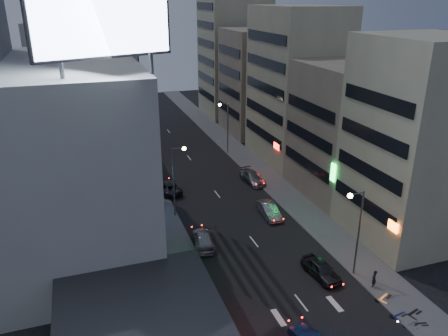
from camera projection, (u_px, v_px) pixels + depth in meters
name	position (u px, v px, depth m)	size (l,w,h in m)	color
sidewalk_left	(148.00, 190.00, 55.81)	(4.00, 120.00, 0.12)	#4C4C4F
sidewalk_right	(263.00, 174.00, 60.62)	(4.00, 120.00, 0.12)	#4C4C4F
white_building	(65.00, 158.00, 41.02)	(14.00, 24.00, 18.00)	#AFB0AB
shophouse_near	(415.00, 143.00, 41.91)	(10.00, 11.00, 20.00)	#B5AF8E
shophouse_mid	(348.00, 130.00, 52.92)	(11.00, 12.00, 16.00)	gray
shophouse_far	(296.00, 86.00, 63.11)	(10.00, 14.00, 22.00)	#B5AF8E
far_left_a	(75.00, 94.00, 63.11)	(11.00, 10.00, 20.00)	#AFB0AB
far_left_b	(72.00, 93.00, 75.32)	(12.00, 10.00, 15.00)	gray
far_right_a	(258.00, 82.00, 77.20)	(11.00, 12.00, 18.00)	gray
far_right_b	(234.00, 55.00, 88.57)	(12.00, 12.00, 24.00)	#B5AF8E
billboard	(103.00, 20.00, 28.75)	(9.52, 3.75, 6.20)	#595B60
street_lamp_right_near	(356.00, 222.00, 36.91)	(1.60, 0.44, 8.02)	#595B60
street_lamp_left	(177.00, 172.00, 47.45)	(1.60, 0.44, 8.02)	#595B60
street_lamp_right_far	(225.00, 121.00, 66.85)	(1.60, 0.44, 8.02)	#595B60
parked_car_right_near	(321.00, 269.00, 38.40)	(1.76, 4.38, 1.49)	#26272B
parked_car_right_mid	(269.00, 210.00, 49.02)	(1.57, 4.51, 1.49)	#9A9BA2
parked_car_left	(169.00, 187.00, 55.06)	(2.30, 5.00, 1.39)	#232428
parked_car_right_far	(252.00, 177.00, 57.95)	(2.02, 4.98, 1.45)	#95979D
road_car_silver	(204.00, 239.00, 43.28)	(1.99, 4.90, 1.42)	#96979D
person	(374.00, 279.00, 36.88)	(0.57, 0.37, 1.57)	black
scooter_black_a	(427.00, 317.00, 32.92)	(1.60, 0.53, 0.98)	black
scooter_silver_a	(417.00, 315.00, 33.06)	(1.59, 0.53, 0.97)	#9C9FA3
scooter_blue	(404.00, 306.00, 34.02)	(1.71, 0.57, 1.04)	navy
scooter_black_b	(417.00, 302.00, 34.33)	(1.88, 0.63, 1.15)	black
scooter_silver_b	(387.00, 287.00, 36.13)	(1.92, 0.64, 1.18)	#B1B3B9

